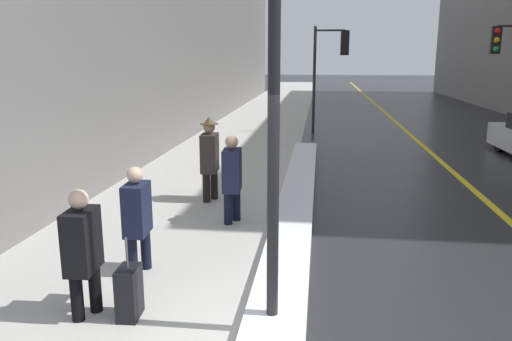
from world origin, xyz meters
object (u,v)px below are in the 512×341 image
Objects in this scene: traffic_light_near at (333,57)px; rolling_suitcase at (129,293)px; pedestrian_in_fedora at (210,156)px; pedestrian_in_glasses at (137,215)px; traffic_light_far at (509,56)px; pedestrian_with_shoulder_bag at (83,247)px; lamp_post at (274,22)px; pedestrian_nearside at (232,175)px.

traffic_light_near is 4.17× the size of rolling_suitcase.
pedestrian_in_fedora is at bearing -109.41° from traffic_light_near.
traffic_light_far is at bearing 140.87° from pedestrian_in_glasses.
rolling_suitcase is at bearing 88.17° from pedestrian_with_shoulder_bag.
rolling_suitcase is (-8.18, -12.98, -2.59)m from traffic_light_far.
traffic_light_far reaches higher than traffic_light_near.
lamp_post reaches higher than rolling_suitcase.
pedestrian_nearside is 1.46m from pedestrian_in_fedora.
pedestrian_in_glasses is 1.54× the size of rolling_suitcase.
lamp_post reaches higher than pedestrian_in_glasses.
pedestrian_with_shoulder_bag is at bearing 177.91° from lamp_post.
pedestrian_in_fedora is at bearing 173.22° from pedestrian_in_glasses.
lamp_post is 3.28m from rolling_suitcase.
pedestrian_with_shoulder_bag reaches higher than rolling_suitcase.
pedestrian_in_fedora is at bearing 109.74° from lamp_post.
lamp_post is at bearing -98.09° from traffic_light_near.
lamp_post is at bearing 68.43° from traffic_light_far.
rolling_suitcase is at bearing -1.95° from pedestrian_in_fedora.
traffic_light_near is (0.85, 14.55, -0.30)m from lamp_post.
pedestrian_in_glasses is (-8.50, -11.80, -2.08)m from traffic_light_far.
traffic_light_near is 14.89m from rolling_suitcase.
lamp_post is at bearing 84.56° from pedestrian_with_shoulder_bag.
traffic_light_near is at bearing 86.65° from lamp_post.
pedestrian_in_glasses is 0.94× the size of pedestrian_nearside.
traffic_light_far reaches higher than pedestrian_in_glasses.
pedestrian_nearside is (-7.62, -9.60, -2.03)m from traffic_light_far.
pedestrian_in_fedora is (0.21, 3.49, 0.12)m from pedestrian_in_glasses.
traffic_light_far is (6.58, 13.07, -0.27)m from lamp_post.
traffic_light_far is 14.69m from pedestrian_in_glasses.
pedestrian_with_shoulder_bag is at bearing 61.45° from traffic_light_far.
lamp_post is 1.34× the size of traffic_light_far.
traffic_light_near reaches higher than pedestrian_nearside.
pedestrian_in_glasses is (-2.77, -13.28, -2.05)m from traffic_light_near.
traffic_light_far is 12.42m from pedestrian_nearside.
pedestrian_with_shoulder_bag is 1.21m from pedestrian_in_glasses.
pedestrian_nearside is at bearing 159.46° from pedestrian_with_shoulder_bag.
pedestrian_with_shoulder_bag is at bearing -11.22° from pedestrian_in_glasses.
pedestrian_nearside is at bearing 24.29° from pedestrian_in_fedora.
pedestrian_in_glasses is (-1.92, 1.28, -2.35)m from lamp_post.
traffic_light_near is at bearing 167.04° from rolling_suitcase.
pedestrian_in_fedora reaches higher than pedestrian_in_glasses.
lamp_post is 3.29m from pedestrian_in_glasses.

